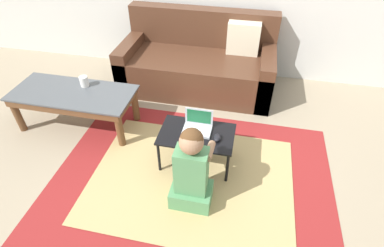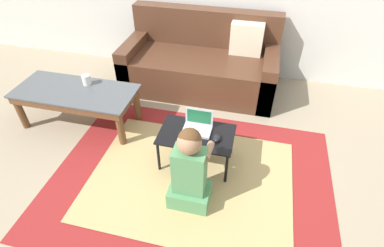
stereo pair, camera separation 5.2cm
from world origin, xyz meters
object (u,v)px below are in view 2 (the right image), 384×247
(laptop_desk, at_px, (197,137))
(person_seated, at_px, (190,171))
(couch, at_px, (201,64))
(cup_on_table, at_px, (86,80))
(computer_mouse, at_px, (217,138))
(coffee_table, at_px, (76,96))
(laptop, at_px, (197,127))

(laptop_desk, bearing_deg, person_seated, -83.74)
(couch, height_order, cup_on_table, couch)
(laptop_desk, height_order, computer_mouse, computer_mouse)
(coffee_table, bearing_deg, couch, 43.97)
(laptop_desk, relative_size, person_seated, 0.85)
(computer_mouse, height_order, person_seated, person_seated)
(computer_mouse, bearing_deg, cup_on_table, 162.67)
(laptop_desk, distance_m, person_seated, 0.43)
(laptop_desk, height_order, person_seated, person_seated)
(laptop_desk, relative_size, computer_mouse, 6.61)
(laptop, bearing_deg, couch, 100.68)
(coffee_table, relative_size, computer_mouse, 12.47)
(coffee_table, relative_size, cup_on_table, 11.55)
(coffee_table, distance_m, laptop, 1.30)
(coffee_table, height_order, person_seated, person_seated)
(couch, distance_m, laptop_desk, 1.30)
(laptop, bearing_deg, computer_mouse, -25.32)
(coffee_table, xyz_separation_m, computer_mouse, (1.46, -0.31, 0.02))
(laptop_desk, xyz_separation_m, laptop, (-0.00, 0.05, 0.07))
(laptop, bearing_deg, laptop_desk, -85.73)
(coffee_table, height_order, cup_on_table, cup_on_table)
(coffee_table, distance_m, cup_on_table, 0.19)
(coffee_table, xyz_separation_m, laptop, (1.28, -0.22, 0.03))
(couch, xyz_separation_m, computer_mouse, (0.42, -1.32, 0.07))
(computer_mouse, bearing_deg, laptop, 154.68)
(laptop, distance_m, computer_mouse, 0.20)
(laptop, relative_size, computer_mouse, 2.51)
(computer_mouse, xyz_separation_m, cup_on_table, (-1.39, 0.43, 0.10))
(laptop_desk, bearing_deg, coffee_table, 168.17)
(computer_mouse, relative_size, person_seated, 0.13)
(coffee_table, xyz_separation_m, cup_on_table, (0.07, 0.13, 0.12))
(cup_on_table, bearing_deg, computer_mouse, -17.33)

